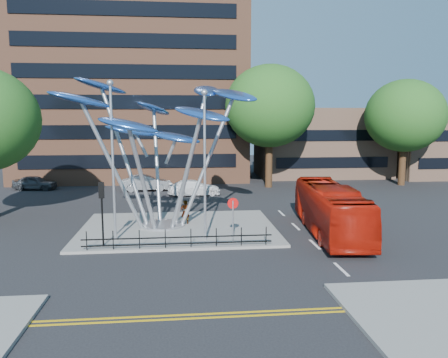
{
  "coord_description": "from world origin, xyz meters",
  "views": [
    {
      "loc": [
        -0.85,
        -20.71,
        6.95
      ],
      "look_at": [
        1.66,
        4.0,
        3.44
      ],
      "focal_mm": 35.0,
      "sensor_mm": 36.0,
      "label": 1
    }
  ],
  "objects": [
    {
      "name": "low_building_far",
      "position": [
        30.0,
        28.0,
        3.5
      ],
      "size": [
        12.0,
        8.0,
        7.0
      ],
      "primitive_type": "cube",
      "color": "#A57B61",
      "rests_on": "ground"
    },
    {
      "name": "low_building_near",
      "position": [
        16.0,
        30.0,
        4.0
      ],
      "size": [
        15.0,
        8.0,
        8.0
      ],
      "primitive_type": "cube",
      "color": "#A57B61",
      "rests_on": "ground"
    },
    {
      "name": "parked_car_mid",
      "position": [
        -4.12,
        20.99,
        0.76
      ],
      "size": [
        4.72,
        2.01,
        1.52
      ],
      "primitive_type": "imported",
      "rotation": [
        0.0,
        0.0,
        1.66
      ],
      "color": "#A9ADB1",
      "rests_on": "ground"
    },
    {
      "name": "brick_tower",
      "position": [
        -6.0,
        32.0,
        15.0
      ],
      "size": [
        25.0,
        15.0,
        30.0
      ],
      "primitive_type": "cube",
      "color": "brown",
      "rests_on": "ground"
    },
    {
      "name": "red_bus",
      "position": [
        8.1,
        4.23,
        1.47
      ],
      "size": [
        3.5,
        10.77,
        2.95
      ],
      "primitive_type": "imported",
      "rotation": [
        0.0,
        0.0,
        -0.1
      ],
      "color": "#9E1307",
      "rests_on": "ground"
    },
    {
      "name": "tree_far",
      "position": [
        22.0,
        22.0,
        7.11
      ],
      "size": [
        8.0,
        8.0,
        10.81
      ],
      "color": "black",
      "rests_on": "ground"
    },
    {
      "name": "pedestrian_railing_front",
      "position": [
        -1.0,
        1.7,
        0.55
      ],
      "size": [
        10.0,
        0.06,
        1.0
      ],
      "color": "black",
      "rests_on": "traffic_island"
    },
    {
      "name": "traffic_island",
      "position": [
        -1.0,
        6.0,
        0.07
      ],
      "size": [
        12.0,
        9.0,
        0.15
      ],
      "primitive_type": "cube",
      "color": "slate",
      "rests_on": "ground"
    },
    {
      "name": "no_entry_sign_island",
      "position": [
        2.0,
        2.52,
        1.82
      ],
      "size": [
        0.6,
        0.1,
        2.45
      ],
      "color": "#9EA0A5",
      "rests_on": "traffic_island"
    },
    {
      "name": "tree_right",
      "position": [
        8.0,
        22.0,
        8.04
      ],
      "size": [
        8.8,
        8.8,
        12.11
      ],
      "color": "black",
      "rests_on": "ground"
    },
    {
      "name": "traffic_light_island",
      "position": [
        -5.0,
        2.5,
        2.61
      ],
      "size": [
        0.28,
        0.18,
        3.42
      ],
      "color": "black",
      "rests_on": "traffic_island"
    },
    {
      "name": "parked_car_right",
      "position": [
        0.38,
        18.08,
        0.69
      ],
      "size": [
        4.97,
        2.58,
        1.38
      ],
      "primitive_type": "imported",
      "rotation": [
        0.0,
        0.0,
        1.71
      ],
      "color": "white",
      "rests_on": "ground"
    },
    {
      "name": "pedestrian",
      "position": [
        -0.56,
        6.87,
        0.92
      ],
      "size": [
        0.62,
        0.46,
        1.54
      ],
      "primitive_type": "imported",
      "rotation": [
        0.0,
        0.0,
        3.31
      ],
      "color": "gray",
      "rests_on": "traffic_island"
    },
    {
      "name": "leaf_sculpture",
      "position": [
        -2.07,
        6.68,
        6.87
      ],
      "size": [
        12.72,
        9.54,
        9.51
      ],
      "color": "#9EA0A5",
      "rests_on": "traffic_island"
    },
    {
      "name": "parked_car_left",
      "position": [
        -14.86,
        22.68,
        0.69
      ],
      "size": [
        4.25,
        2.17,
        1.39
      ],
      "primitive_type": "imported",
      "rotation": [
        0.0,
        0.0,
        1.44
      ],
      "color": "#3A3D41",
      "rests_on": "ground"
    },
    {
      "name": "street_lamp_right",
      "position": [
        0.5,
        3.0,
        5.09
      ],
      "size": [
        0.36,
        0.36,
        8.3
      ],
      "color": "#9EA0A5",
      "rests_on": "traffic_island"
    },
    {
      "name": "double_yellow_far",
      "position": [
        0.0,
        -6.3,
        0.01
      ],
      "size": [
        40.0,
        0.12,
        0.01
      ],
      "primitive_type": "cube",
      "color": "gold",
      "rests_on": "ground"
    },
    {
      "name": "ground",
      "position": [
        0.0,
        0.0,
        0.0
      ],
      "size": [
        120.0,
        120.0,
        0.0
      ],
      "primitive_type": "plane",
      "color": "black",
      "rests_on": "ground"
    },
    {
      "name": "street_lamp_left",
      "position": [
        -4.5,
        3.5,
        5.36
      ],
      "size": [
        0.36,
        0.36,
        8.8
      ],
      "color": "#9EA0A5",
      "rests_on": "traffic_island"
    },
    {
      "name": "double_yellow_near",
      "position": [
        0.0,
        -6.0,
        0.01
      ],
      "size": [
        40.0,
        0.12,
        0.01
      ],
      "primitive_type": "cube",
      "color": "gold",
      "rests_on": "ground"
    }
  ]
}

